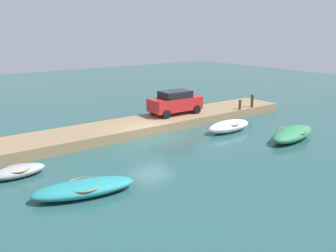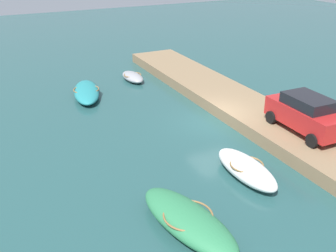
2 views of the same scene
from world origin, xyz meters
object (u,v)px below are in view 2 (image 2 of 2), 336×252
at_px(motorboat_green, 188,220).
at_px(parked_car, 306,113).
at_px(rowboat_teal, 86,92).
at_px(rowboat_white, 246,169).
at_px(dinghy_grey, 133,77).

bearing_deg(motorboat_green, parked_car, -79.11).
xyz_separation_m(rowboat_teal, rowboat_white, (-12.25, -3.35, 0.08)).
relative_size(rowboat_white, dinghy_grey, 1.40).
distance_m(motorboat_green, rowboat_teal, 14.15).
xyz_separation_m(motorboat_green, rowboat_teal, (14.14, -0.43, -0.08)).
bearing_deg(rowboat_teal, motorboat_green, -168.79).
bearing_deg(parked_car, dinghy_grey, 18.33).
height_order(rowboat_teal, dinghy_grey, rowboat_teal).
bearing_deg(rowboat_teal, rowboat_white, -151.72).
xyz_separation_m(rowboat_white, parked_car, (1.35, -4.35, 1.16)).
xyz_separation_m(motorboat_green, dinghy_grey, (15.86, -4.24, -0.12)).
distance_m(rowboat_teal, rowboat_white, 12.70).
bearing_deg(rowboat_teal, dinghy_grey, -52.75).
height_order(rowboat_teal, parked_car, parked_car).
relative_size(motorboat_green, parked_car, 1.16).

